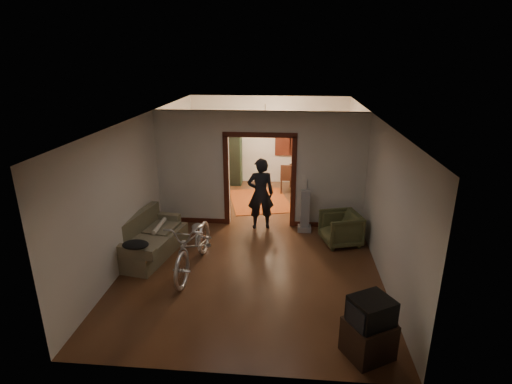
# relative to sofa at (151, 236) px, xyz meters

# --- Properties ---
(floor) EXTENTS (5.00, 8.50, 0.01)m
(floor) POSITION_rel_sofa_xyz_m (2.15, 1.07, -0.43)
(floor) COLOR #3C2113
(floor) RESTS_ON ground
(ceiling) EXTENTS (5.00, 8.50, 0.01)m
(ceiling) POSITION_rel_sofa_xyz_m (2.15, 1.07, 2.37)
(ceiling) COLOR white
(ceiling) RESTS_ON floor
(wall_back) EXTENTS (5.00, 0.02, 2.80)m
(wall_back) POSITION_rel_sofa_xyz_m (2.15, 5.32, 0.97)
(wall_back) COLOR beige
(wall_back) RESTS_ON floor
(wall_left) EXTENTS (0.02, 8.50, 2.80)m
(wall_left) POSITION_rel_sofa_xyz_m (-0.35, 1.07, 0.97)
(wall_left) COLOR beige
(wall_left) RESTS_ON floor
(wall_right) EXTENTS (0.02, 8.50, 2.80)m
(wall_right) POSITION_rel_sofa_xyz_m (4.65, 1.07, 0.97)
(wall_right) COLOR beige
(wall_right) RESTS_ON floor
(partition_wall) EXTENTS (5.00, 0.14, 2.80)m
(partition_wall) POSITION_rel_sofa_xyz_m (2.15, 1.82, 0.97)
(partition_wall) COLOR beige
(partition_wall) RESTS_ON floor
(door_casing) EXTENTS (1.74, 0.20, 2.32)m
(door_casing) POSITION_rel_sofa_xyz_m (2.15, 1.82, 0.67)
(door_casing) COLOR #3C150D
(door_casing) RESTS_ON floor
(far_window) EXTENTS (0.98, 0.06, 1.28)m
(far_window) POSITION_rel_sofa_xyz_m (2.85, 5.28, 1.12)
(far_window) COLOR black
(far_window) RESTS_ON wall_back
(chandelier) EXTENTS (0.24, 0.24, 0.24)m
(chandelier) POSITION_rel_sofa_xyz_m (2.15, 3.57, 1.92)
(chandelier) COLOR #FFE0A5
(chandelier) RESTS_ON ceiling
(light_switch) EXTENTS (0.08, 0.01, 0.12)m
(light_switch) POSITION_rel_sofa_xyz_m (3.20, 1.74, 0.82)
(light_switch) COLOR silver
(light_switch) RESTS_ON partition_wall
(sofa) EXTENTS (1.16, 1.98, 0.85)m
(sofa) POSITION_rel_sofa_xyz_m (0.00, 0.00, 0.00)
(sofa) COLOR brown
(sofa) RESTS_ON floor
(rolled_paper) EXTENTS (0.09, 0.74, 0.09)m
(rolled_paper) POSITION_rel_sofa_xyz_m (0.10, 0.30, 0.10)
(rolled_paper) COLOR beige
(rolled_paper) RESTS_ON sofa
(jacket) EXTENTS (0.50, 0.37, 0.14)m
(jacket) POSITION_rel_sofa_xyz_m (0.05, -0.91, 0.25)
(jacket) COLOR black
(jacket) RESTS_ON sofa
(bicycle) EXTENTS (0.87, 2.13, 1.10)m
(bicycle) POSITION_rel_sofa_xyz_m (1.06, -0.53, 0.12)
(bicycle) COLOR silver
(bicycle) RESTS_ON floor
(armchair) EXTENTS (0.99, 0.97, 0.73)m
(armchair) POSITION_rel_sofa_xyz_m (4.03, 0.87, -0.06)
(armchair) COLOR #464929
(armchair) RESTS_ON floor
(tv_stand) EXTENTS (0.79, 0.77, 0.55)m
(tv_stand) POSITION_rel_sofa_xyz_m (4.03, -2.65, -0.15)
(tv_stand) COLOR black
(tv_stand) RESTS_ON floor
(crt_tv) EXTENTS (0.70, 0.67, 0.46)m
(crt_tv) POSITION_rel_sofa_xyz_m (4.03, -2.65, 0.26)
(crt_tv) COLOR black
(crt_tv) RESTS_ON tv_stand
(vacuum) EXTENTS (0.33, 0.27, 1.04)m
(vacuum) POSITION_rel_sofa_xyz_m (3.25, 1.47, 0.09)
(vacuum) COLOR gray
(vacuum) RESTS_ON floor
(person) EXTENTS (0.70, 0.52, 1.75)m
(person) POSITION_rel_sofa_xyz_m (2.19, 1.59, 0.45)
(person) COLOR black
(person) RESTS_ON floor
(oriental_rug) EXTENTS (2.06, 2.43, 0.02)m
(oriental_rug) POSITION_rel_sofa_xyz_m (2.02, 3.44, -0.42)
(oriental_rug) COLOR maroon
(oriental_rug) RESTS_ON floor
(locker) EXTENTS (0.87, 0.49, 1.73)m
(locker) POSITION_rel_sofa_xyz_m (0.87, 4.97, 0.44)
(locker) COLOR #1C301E
(locker) RESTS_ON floor
(globe) EXTENTS (0.30, 0.30, 0.30)m
(globe) POSITION_rel_sofa_xyz_m (0.87, 4.97, 1.51)
(globe) COLOR #1E5972
(globe) RESTS_ON locker
(desk) EXTENTS (1.00, 0.76, 0.65)m
(desk) POSITION_rel_sofa_xyz_m (3.29, 4.95, -0.10)
(desk) COLOR black
(desk) RESTS_ON floor
(desk_chair) EXTENTS (0.42, 0.42, 0.91)m
(desk_chair) POSITION_rel_sofa_xyz_m (2.79, 4.27, 0.03)
(desk_chair) COLOR black
(desk_chair) RESTS_ON floor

